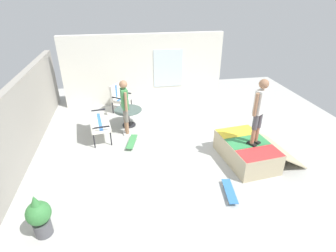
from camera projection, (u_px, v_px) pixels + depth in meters
name	position (u px, v px, depth m)	size (l,w,h in m)	color
ground_plane	(177.00, 153.00, 7.41)	(12.00, 12.00, 0.10)	#B2B2AD
back_wall_cinderblock	(14.00, 133.00, 6.29)	(9.00, 0.20, 2.02)	#9E998E
house_facade	(145.00, 70.00, 10.00)	(0.23, 6.00, 2.63)	white
skate_ramp	(247.00, 151.00, 6.92)	(1.85, 2.00, 0.58)	tan
patio_bench	(95.00, 119.00, 7.81)	(1.31, 0.71, 1.02)	black
patio_chair_near_house	(119.00, 96.00, 9.53)	(0.82, 0.80, 1.02)	black
patio_table	(128.00, 114.00, 8.62)	(0.90, 0.90, 0.57)	black
person_watching	(125.00, 104.00, 7.83)	(0.47, 0.28, 1.74)	silver
person_skater	(260.00, 108.00, 6.22)	(0.35, 0.42, 1.69)	black
skateboard_by_bench	(132.00, 142.00, 7.71)	(0.82, 0.39, 0.10)	#3F8C4C
skateboard_spare	(230.00, 191.00, 5.84)	(0.82, 0.32, 0.10)	#3372B2
potted_plant	(39.00, 215.00, 4.73)	(0.44, 0.44, 0.92)	#515156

